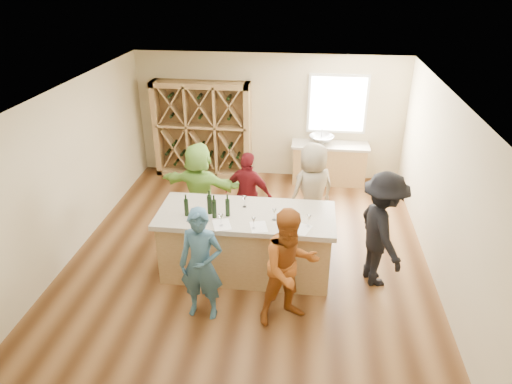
# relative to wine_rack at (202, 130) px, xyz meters

# --- Properties ---
(floor) EXTENTS (6.00, 7.00, 0.10)m
(floor) POSITION_rel_wine_rack_xyz_m (1.50, -3.27, -1.15)
(floor) COLOR brown
(floor) RESTS_ON ground
(ceiling) EXTENTS (6.00, 7.00, 0.10)m
(ceiling) POSITION_rel_wine_rack_xyz_m (1.50, -3.27, 1.75)
(ceiling) COLOR white
(ceiling) RESTS_ON ground
(wall_back) EXTENTS (6.00, 0.10, 2.80)m
(wall_back) POSITION_rel_wine_rack_xyz_m (1.50, 0.28, 0.30)
(wall_back) COLOR beige
(wall_back) RESTS_ON ground
(wall_front) EXTENTS (6.00, 0.10, 2.80)m
(wall_front) POSITION_rel_wine_rack_xyz_m (1.50, -6.82, 0.30)
(wall_front) COLOR beige
(wall_front) RESTS_ON ground
(wall_left) EXTENTS (0.10, 7.00, 2.80)m
(wall_left) POSITION_rel_wine_rack_xyz_m (-1.55, -3.27, 0.30)
(wall_left) COLOR beige
(wall_left) RESTS_ON ground
(wall_right) EXTENTS (0.10, 7.00, 2.80)m
(wall_right) POSITION_rel_wine_rack_xyz_m (4.55, -3.27, 0.30)
(wall_right) COLOR beige
(wall_right) RESTS_ON ground
(window_frame) EXTENTS (1.30, 0.06, 1.30)m
(window_frame) POSITION_rel_wine_rack_xyz_m (3.00, 0.20, 0.65)
(window_frame) COLOR white
(window_frame) RESTS_ON wall_back
(window_pane) EXTENTS (1.18, 0.01, 1.18)m
(window_pane) POSITION_rel_wine_rack_xyz_m (3.00, 0.17, 0.65)
(window_pane) COLOR white
(window_pane) RESTS_ON wall_back
(wine_rack) EXTENTS (2.20, 0.45, 2.20)m
(wine_rack) POSITION_rel_wine_rack_xyz_m (0.00, 0.00, 0.00)
(wine_rack) COLOR #A88350
(wine_rack) RESTS_ON floor
(back_counter_base) EXTENTS (1.60, 0.58, 0.86)m
(back_counter_base) POSITION_rel_wine_rack_xyz_m (2.90, -0.07, -0.67)
(back_counter_base) COLOR #A88350
(back_counter_base) RESTS_ON floor
(back_counter_top) EXTENTS (1.70, 0.62, 0.06)m
(back_counter_top) POSITION_rel_wine_rack_xyz_m (2.90, -0.07, -0.21)
(back_counter_top) COLOR #AFA490
(back_counter_top) RESTS_ON back_counter_base
(sink) EXTENTS (0.54, 0.54, 0.19)m
(sink) POSITION_rel_wine_rack_xyz_m (2.70, -0.07, -0.09)
(sink) COLOR silver
(sink) RESTS_ON back_counter_top
(faucet) EXTENTS (0.02, 0.02, 0.30)m
(faucet) POSITION_rel_wine_rack_xyz_m (2.70, 0.11, -0.03)
(faucet) COLOR silver
(faucet) RESTS_ON back_counter_top
(tasting_counter_base) EXTENTS (2.60, 1.00, 1.00)m
(tasting_counter_base) POSITION_rel_wine_rack_xyz_m (1.52, -3.66, -0.60)
(tasting_counter_base) COLOR #A88350
(tasting_counter_base) RESTS_ON floor
(tasting_counter_top) EXTENTS (2.72, 1.12, 0.08)m
(tasting_counter_top) POSITION_rel_wine_rack_xyz_m (1.52, -3.66, -0.06)
(tasting_counter_top) COLOR #AFA490
(tasting_counter_top) RESTS_ON tasting_counter_base
(wine_bottle_a) EXTENTS (0.08, 0.08, 0.27)m
(wine_bottle_a) POSITION_rel_wine_rack_xyz_m (0.64, -3.84, 0.12)
(wine_bottle_a) COLOR black
(wine_bottle_a) RESTS_ON tasting_counter_top
(wine_bottle_c) EXTENTS (0.08, 0.08, 0.30)m
(wine_bottle_c) POSITION_rel_wine_rack_xyz_m (0.97, -3.73, 0.13)
(wine_bottle_c) COLOR black
(wine_bottle_c) RESTS_ON tasting_counter_top
(wine_bottle_d) EXTENTS (0.09, 0.09, 0.29)m
(wine_bottle_d) POSITION_rel_wine_rack_xyz_m (1.07, -3.85, 0.13)
(wine_bottle_d) COLOR black
(wine_bottle_d) RESTS_ON tasting_counter_top
(wine_bottle_e) EXTENTS (0.08, 0.08, 0.27)m
(wine_bottle_e) POSITION_rel_wine_rack_xyz_m (1.25, -3.77, 0.12)
(wine_bottle_e) COLOR black
(wine_bottle_e) RESTS_ON tasting_counter_top
(wine_glass_a) EXTENTS (0.09, 0.09, 0.19)m
(wine_glass_a) POSITION_rel_wine_rack_xyz_m (1.21, -4.08, 0.07)
(wine_glass_a) COLOR white
(wine_glass_a) RESTS_ON tasting_counter_top
(wine_glass_b) EXTENTS (0.07, 0.07, 0.17)m
(wine_glass_b) POSITION_rel_wine_rack_xyz_m (1.69, -4.10, 0.07)
(wine_glass_b) COLOR white
(wine_glass_b) RESTS_ON tasting_counter_top
(wine_glass_c) EXTENTS (0.09, 0.09, 0.18)m
(wine_glass_c) POSITION_rel_wine_rack_xyz_m (2.17, -4.11, 0.07)
(wine_glass_c) COLOR white
(wine_glass_c) RESTS_ON tasting_counter_top
(wine_glass_d) EXTENTS (0.08, 0.08, 0.18)m
(wine_glass_d) POSITION_rel_wine_rack_xyz_m (1.96, -3.82, 0.07)
(wine_glass_d) COLOR white
(wine_glass_d) RESTS_ON tasting_counter_top
(wine_glass_e) EXTENTS (0.10, 0.10, 0.20)m
(wine_glass_e) POSITION_rel_wine_rack_xyz_m (2.47, -3.95, 0.08)
(wine_glass_e) COLOR white
(wine_glass_e) RESTS_ON tasting_counter_top
(tasting_menu_a) EXTENTS (0.34, 0.39, 0.00)m
(tasting_menu_a) POSITION_rel_wine_rack_xyz_m (1.21, -4.05, -0.02)
(tasting_menu_a) COLOR white
(tasting_menu_a) RESTS_ON tasting_counter_top
(tasting_menu_b) EXTENTS (0.31, 0.37, 0.00)m
(tasting_menu_b) POSITION_rel_wine_rack_xyz_m (1.76, -4.05, -0.02)
(tasting_menu_b) COLOR white
(tasting_menu_b) RESTS_ON tasting_counter_top
(tasting_menu_c) EXTENTS (0.33, 0.38, 0.00)m
(tasting_menu_c) POSITION_rel_wine_rack_xyz_m (2.38, -4.03, -0.02)
(tasting_menu_c) COLOR white
(tasting_menu_c) RESTS_ON tasting_counter_top
(person_near_left) EXTENTS (0.65, 0.49, 1.69)m
(person_near_left) POSITION_rel_wine_rack_xyz_m (1.05, -4.74, -0.26)
(person_near_left) COLOR #335972
(person_near_left) RESTS_ON floor
(person_near_right) EXTENTS (0.96, 0.80, 1.73)m
(person_near_right) POSITION_rel_wine_rack_xyz_m (2.25, -4.68, -0.23)
(person_near_right) COLOR #994C19
(person_near_right) RESTS_ON floor
(person_server) EXTENTS (0.86, 1.30, 1.85)m
(person_server) POSITION_rel_wine_rack_xyz_m (3.57, -3.66, -0.17)
(person_server) COLOR black
(person_server) RESTS_ON floor
(person_far_mid) EXTENTS (1.04, 0.76, 1.60)m
(person_far_mid) POSITION_rel_wine_rack_xyz_m (1.40, -2.50, -0.30)
(person_far_mid) COLOR #590F14
(person_far_mid) RESTS_ON floor
(person_far_right) EXTENTS (1.04, 0.94, 1.78)m
(person_far_right) POSITION_rel_wine_rack_xyz_m (2.52, -2.42, -0.21)
(person_far_right) COLOR gray
(person_far_right) RESTS_ON floor
(person_far_left) EXTENTS (1.67, 0.84, 1.72)m
(person_far_left) POSITION_rel_wine_rack_xyz_m (0.50, -2.47, -0.24)
(person_far_left) COLOR #8CC64C
(person_far_left) RESTS_ON floor
(wine_glass_f) EXTENTS (0.07, 0.07, 0.18)m
(wine_glass_f) POSITION_rel_wine_rack_xyz_m (1.47, -3.46, 0.07)
(wine_glass_f) COLOR white
(wine_glass_f) RESTS_ON tasting_counter_top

